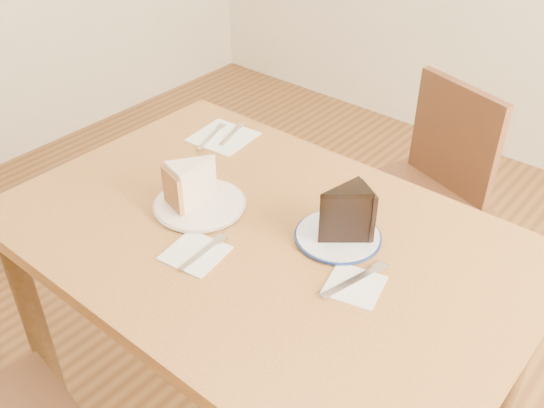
% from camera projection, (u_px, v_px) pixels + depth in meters
% --- Properties ---
extents(table, '(1.20, 0.80, 0.75)m').
position_uv_depth(table, '(262.00, 265.00, 1.43)').
color(table, brown).
rests_on(table, ground).
extents(chair_far, '(0.51, 0.51, 0.82)m').
position_uv_depth(chair_far, '(418.00, 195.00, 2.01)').
color(chair_far, '#351B0F').
rests_on(chair_far, ground).
extents(plate_cream, '(0.21, 0.21, 0.01)m').
position_uv_depth(plate_cream, '(200.00, 204.00, 1.46)').
color(plate_cream, white).
rests_on(plate_cream, table).
extents(plate_navy, '(0.19, 0.19, 0.01)m').
position_uv_depth(plate_navy, '(338.00, 236.00, 1.36)').
color(plate_navy, white).
rests_on(plate_navy, table).
extents(carrot_cake, '(0.11, 0.13, 0.09)m').
position_uv_depth(carrot_cake, '(196.00, 183.00, 1.44)').
color(carrot_cake, beige).
rests_on(carrot_cake, plate_cream).
extents(chocolate_cake, '(0.12, 0.13, 0.12)m').
position_uv_depth(chocolate_cake, '(342.00, 217.00, 1.31)').
color(chocolate_cake, black).
rests_on(chocolate_cake, plate_navy).
extents(napkin_cream, '(0.14, 0.14, 0.00)m').
position_uv_depth(napkin_cream, '(195.00, 253.00, 1.31)').
color(napkin_cream, white).
rests_on(napkin_cream, table).
extents(napkin_navy, '(0.13, 0.13, 0.00)m').
position_uv_depth(napkin_navy, '(354.00, 286.00, 1.23)').
color(napkin_navy, white).
rests_on(napkin_navy, table).
extents(napkin_spare, '(0.18, 0.18, 0.00)m').
position_uv_depth(napkin_spare, '(223.00, 137.00, 1.73)').
color(napkin_spare, white).
rests_on(napkin_spare, table).
extents(fork_cream, '(0.02, 0.14, 0.00)m').
position_uv_depth(fork_cream, '(203.00, 253.00, 1.31)').
color(fork_cream, silver).
rests_on(fork_cream, napkin_cream).
extents(knife_navy, '(0.06, 0.17, 0.00)m').
position_uv_depth(knife_navy, '(354.00, 280.00, 1.24)').
color(knife_navy, silver).
rests_on(knife_navy, napkin_navy).
extents(fork_spare, '(0.06, 0.14, 0.00)m').
position_uv_depth(fork_spare, '(231.00, 134.00, 1.74)').
color(fork_spare, silver).
rests_on(fork_spare, napkin_spare).
extents(knife_spare, '(0.06, 0.16, 0.00)m').
position_uv_depth(knife_spare, '(211.00, 137.00, 1.73)').
color(knife_spare, silver).
rests_on(knife_spare, napkin_spare).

